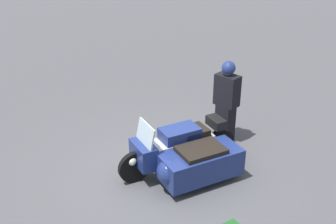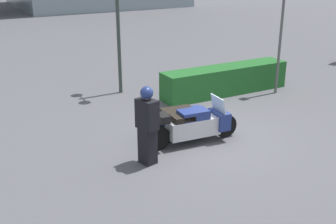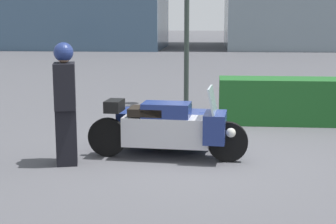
% 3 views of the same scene
% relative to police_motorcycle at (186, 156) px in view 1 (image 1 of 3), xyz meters
% --- Properties ---
extents(ground_plane, '(160.00, 160.00, 0.00)m').
position_rel_police_motorcycle_xyz_m(ground_plane, '(0.41, -0.26, -0.46)').
color(ground_plane, '#4C4C51').
extents(police_motorcycle, '(2.51, 1.37, 1.15)m').
position_rel_police_motorcycle_xyz_m(police_motorcycle, '(0.00, 0.00, 0.00)').
color(police_motorcycle, black).
rests_on(police_motorcycle, ground).
extents(officer_rider, '(0.41, 0.55, 1.82)m').
position_rel_police_motorcycle_xyz_m(officer_rider, '(-1.51, -0.72, 0.50)').
color(officer_rider, black).
rests_on(officer_rider, ground).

